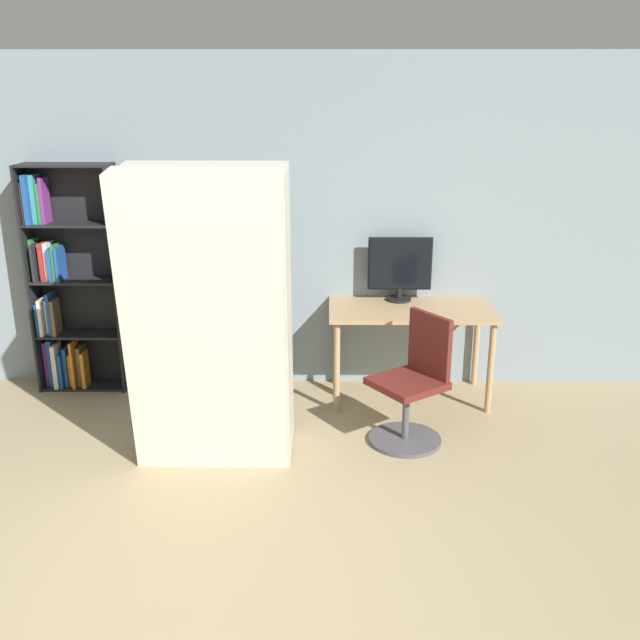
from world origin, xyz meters
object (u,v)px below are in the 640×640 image
Objects in this scene: monitor at (400,267)px; mattress_near at (208,327)px; office_chair at (413,392)px; bookshelf at (67,288)px; mattress_far at (215,313)px.

mattress_near is (-1.34, -1.38, -0.05)m from monitor.
monitor is at bearing 91.27° from office_chair.
bookshelf reaches higher than monitor.
office_chair is 1.55m from mattress_near.
office_chair is at bearing 4.95° from mattress_far.
mattress_near and mattress_far have the same top height.
monitor is 1.72m from mattress_far.
mattress_far is at bearing -38.16° from bookshelf.
office_chair is at bearing -88.73° from monitor.
monitor is 2.73m from bookshelf.
bookshelf is 0.94× the size of mattress_near.
bookshelf is at bearing 141.84° from mattress_far.
monitor is 0.26× the size of mattress_far.
office_chair is 1.50m from mattress_far.
mattress_far is at bearing 90.00° from mattress_near.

